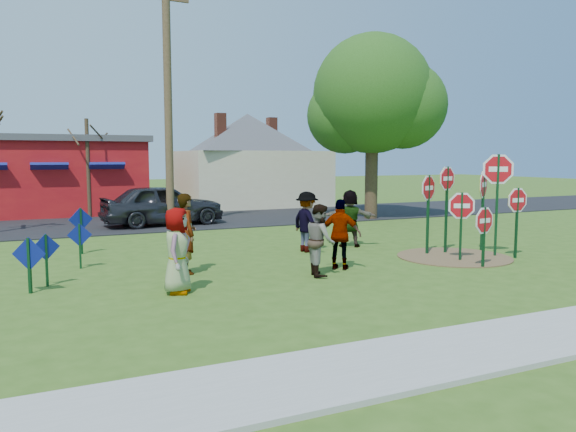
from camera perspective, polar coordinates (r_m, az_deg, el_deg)
name	(u,v)px	position (r m, az deg, el deg)	size (l,w,h in m)	color
ground	(297,264)	(15.09, 0.95, -4.90)	(120.00, 120.00, 0.00)	#365718
sidewalk	(504,342)	(9.36, 21.13, -11.90)	(22.00, 1.80, 0.08)	#9E9E99
road	(186,220)	(25.81, -10.32, -0.40)	(120.00, 7.50, 0.04)	black
dirt_patch	(454,257)	(16.76, 16.50, -4.00)	(3.20, 3.20, 0.03)	brown
red_building	(47,175)	(31.34, -23.28, 3.89)	(9.40, 7.69, 3.90)	maroon
cream_house	(248,156)	(33.54, -4.13, 6.11)	(9.40, 9.40, 6.50)	beige
stop_sign_a	(461,211)	(16.07, 17.20, 0.45)	(0.90, 0.46, 2.03)	#103C1C
stop_sign_b	(447,187)	(17.19, 15.85, 2.85)	(0.95, 0.26, 2.71)	#103C1C
stop_sign_c	(498,181)	(17.08, 20.53, 3.36)	(0.96, 0.70, 3.10)	#103C1C
stop_sign_d	(483,191)	(17.96, 19.23, 2.45)	(0.97, 0.64, 2.60)	#103C1C
stop_sign_e	(484,225)	(15.27, 19.30, -0.84)	(0.94, 0.17, 1.71)	#103C1C
stop_sign_f	(517,205)	(17.05, 22.27, 1.01)	(0.95, 0.06, 2.12)	#103C1C
stop_sign_g	(428,196)	(16.87, 14.07, 1.97)	(0.95, 0.40, 2.47)	#103C1C
blue_diamond_a	(29,259)	(12.96, -24.82, -4.02)	(0.65, 0.34, 1.20)	#103C1C
blue_diamond_b	(46,254)	(13.50, -23.36, -3.55)	(0.59, 0.16, 1.18)	#103C1C
blue_diamond_c	(80,241)	(15.32, -20.40, -2.36)	(0.60, 0.12, 1.18)	#103C1C
blue_diamond_d	(81,225)	(17.61, -20.30, -0.89)	(0.69, 0.20, 1.38)	#103C1C
person_a	(177,251)	(11.98, -11.21, -3.48)	(0.88, 0.58, 1.81)	#43548D
person_b	(187,234)	(13.95, -10.26, -1.78)	(0.72, 0.47, 1.98)	#257062
person_c	(320,240)	(13.54, 3.30, -2.44)	(0.85, 0.66, 1.74)	#8F5B39
person_d	(307,222)	(16.89, 1.94, -0.60)	(1.18, 0.68, 1.83)	#36363B
person_e	(341,235)	(14.28, 5.37, -1.89)	(1.06, 0.44, 1.80)	#52335F
person_f	(350,218)	(17.96, 6.30, -0.23)	(1.70, 0.54, 1.83)	#265936
suv	(163,205)	(23.92, -12.61, 1.15)	(2.01, 4.99, 1.70)	#2A2A2F
utility_pole	(168,93)	(23.21, -12.11, 12.14)	(2.51, 0.32, 10.24)	#4C3823
leafy_tree	(375,101)	(26.32, 8.84, 11.52)	(5.92, 5.40, 8.41)	#382819
bare_tree_east	(88,154)	(27.96, -19.69, 5.96)	(1.80, 1.80, 4.64)	#382819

